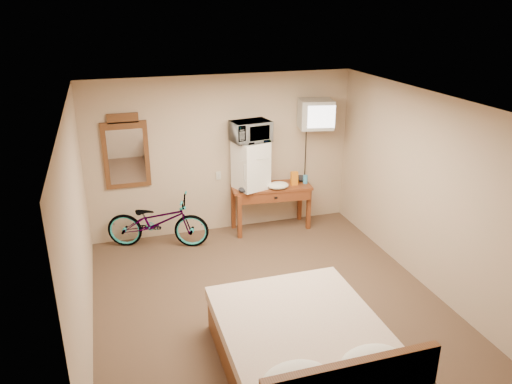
# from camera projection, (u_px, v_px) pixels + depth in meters

# --- Properties ---
(room) EXTENTS (4.60, 4.64, 2.50)m
(room) POSITION_uv_depth(u_px,v_px,m) (269.00, 210.00, 5.78)
(room) COLOR #442D22
(room) RESTS_ON ground
(desk) EXTENTS (1.31, 0.61, 0.75)m
(desk) POSITION_uv_depth(u_px,v_px,m) (272.00, 194.00, 7.99)
(desk) COLOR brown
(desk) RESTS_ON floor
(mini_fridge) EXTENTS (0.58, 0.57, 0.75)m
(mini_fridge) POSITION_uv_depth(u_px,v_px,m) (251.00, 165.00, 7.76)
(mini_fridge) COLOR white
(mini_fridge) RESTS_ON desk
(microwave) EXTENTS (0.63, 0.48, 0.32)m
(microwave) POSITION_uv_depth(u_px,v_px,m) (251.00, 131.00, 7.56)
(microwave) COLOR white
(microwave) RESTS_ON mini_fridge
(snack_bag) EXTENTS (0.11, 0.07, 0.22)m
(snack_bag) POSITION_uv_depth(u_px,v_px,m) (294.00, 178.00, 7.97)
(snack_bag) COLOR orange
(snack_bag) RESTS_ON desk
(blue_cup) EXTENTS (0.08, 0.08, 0.13)m
(blue_cup) POSITION_uv_depth(u_px,v_px,m) (305.00, 179.00, 8.06)
(blue_cup) COLOR #3A94C7
(blue_cup) RESTS_ON desk
(cloth_cream) EXTENTS (0.34, 0.26, 0.10)m
(cloth_cream) POSITION_uv_depth(u_px,v_px,m) (278.00, 185.00, 7.84)
(cloth_cream) COLOR white
(cloth_cream) RESTS_ON desk
(cloth_dark_a) EXTENTS (0.24, 0.18, 0.09)m
(cloth_dark_a) POSITION_uv_depth(u_px,v_px,m) (246.00, 189.00, 7.70)
(cloth_dark_a) COLOR black
(cloth_dark_a) RESTS_ON desk
(cloth_dark_b) EXTENTS (0.21, 0.17, 0.10)m
(cloth_dark_b) POSITION_uv_depth(u_px,v_px,m) (301.00, 178.00, 8.17)
(cloth_dark_b) COLOR black
(cloth_dark_b) RESTS_ON desk
(crt_television) EXTENTS (0.58, 0.63, 0.45)m
(crt_television) POSITION_uv_depth(u_px,v_px,m) (316.00, 114.00, 7.76)
(crt_television) COLOR black
(crt_television) RESTS_ON room
(wall_mirror) EXTENTS (0.66, 0.04, 1.13)m
(wall_mirror) POSITION_uv_depth(u_px,v_px,m) (126.00, 152.00, 7.34)
(wall_mirror) COLOR brown
(wall_mirror) RESTS_ON room
(bicycle) EXTENTS (1.63, 0.99, 0.81)m
(bicycle) POSITION_uv_depth(u_px,v_px,m) (158.00, 222.00, 7.52)
(bicycle) COLOR black
(bicycle) RESTS_ON floor
(bed) EXTENTS (1.58, 2.09, 0.90)m
(bed) POSITION_uv_depth(u_px,v_px,m) (307.00, 353.00, 4.89)
(bed) COLOR brown
(bed) RESTS_ON floor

